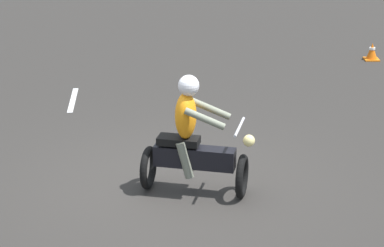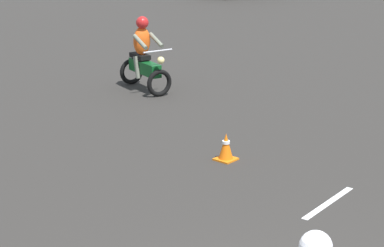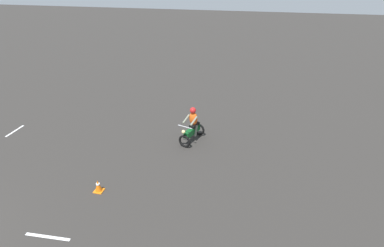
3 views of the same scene
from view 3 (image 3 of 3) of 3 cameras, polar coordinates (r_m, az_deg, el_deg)
motorcycle_rider_background at (r=13.59m, az=0.07°, el=-0.60°), size 1.56×1.01×1.66m
traffic_cone_mid_center at (r=11.35m, az=-17.43°, el=-11.29°), size 0.32×0.32×0.47m
lane_stripe_n at (r=10.41m, az=-25.79°, el=-18.85°), size 0.20×1.43×0.01m
lane_stripe_w at (r=17.15m, az=-30.67°, el=-1.22°), size 1.21×0.12×0.01m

